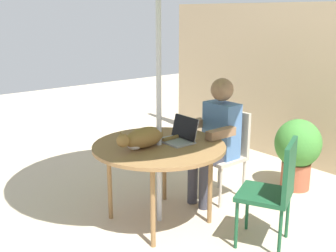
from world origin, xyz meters
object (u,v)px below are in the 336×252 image
Objects in this scene: potted_plant_near_fence at (298,149)px; chair_empty at (276,186)px; patio_table at (159,150)px; chair_occupied at (227,147)px; laptop at (180,134)px; person_seated at (216,134)px; cat at (142,138)px.

chair_empty is at bearing -63.80° from potted_plant_near_fence.
patio_table is 1.02m from chair_empty.
chair_occupied is 0.71m from laptop.
chair_empty is at bearing -25.03° from chair_occupied.
chair_occupied is 0.72× the size of person_seated.
laptop is at bearing -85.80° from person_seated.
chair_occupied is at bearing 88.57° from cat.
laptop is at bearing -103.05° from potted_plant_near_fence.
laptop is at bearing -165.38° from chair_empty.
laptop reaches higher than cat.
chair_empty is at bearing -16.39° from person_seated.
patio_table is at bearing -90.00° from person_seated.
potted_plant_near_fence is at bearing 116.20° from chair_empty.
patio_table is 0.71m from person_seated.
chair_occupied is 0.80m from potted_plant_near_fence.
chair_empty is at bearing 14.62° from laptop.
patio_table is at bearing -154.20° from chair_empty.
person_seated reaches higher than chair_occupied.
laptop is 0.40× the size of potted_plant_near_fence.
chair_occupied is at bearing 154.97° from chair_empty.
cat is (-0.94, -0.60, 0.29)m from chair_empty.
cat reaches higher than potted_plant_near_fence.
patio_table is at bearing -102.61° from potted_plant_near_fence.
chair_empty is 0.96m from person_seated.
person_seated is 0.97m from potted_plant_near_fence.
patio_table is 0.88m from chair_occupied.
potted_plant_near_fence is at bearing 77.39° from patio_table.
cat is at bearing -91.69° from person_seated.
person_seated is (0.00, -0.16, 0.17)m from chair_occupied.
cat reaches higher than chair_empty.
laptop is (0.04, 0.21, 0.11)m from patio_table.
person_seated reaches higher than laptop.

